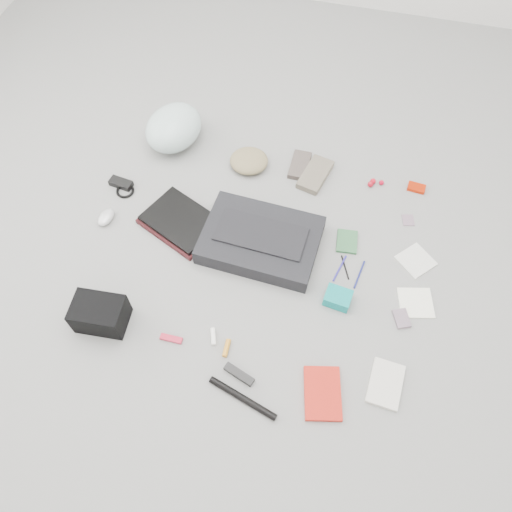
% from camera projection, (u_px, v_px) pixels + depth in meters
% --- Properties ---
extents(ground_plane, '(4.00, 4.00, 0.00)m').
position_uv_depth(ground_plane, '(256.00, 262.00, 2.17)').
color(ground_plane, gray).
extents(messenger_bag, '(0.52, 0.38, 0.08)m').
position_uv_depth(messenger_bag, '(261.00, 240.00, 2.18)').
color(messenger_bag, black).
rests_on(messenger_bag, ground_plane).
extents(bag_flap, '(0.40, 0.20, 0.01)m').
position_uv_depth(bag_flap, '(261.00, 234.00, 2.14)').
color(bag_flap, black).
rests_on(bag_flap, messenger_bag).
extents(laptop_sleeve, '(0.41, 0.36, 0.02)m').
position_uv_depth(laptop_sleeve, '(181.00, 223.00, 2.27)').
color(laptop_sleeve, '#3D1316').
rests_on(laptop_sleeve, ground_plane).
extents(laptop, '(0.38, 0.34, 0.02)m').
position_uv_depth(laptop, '(181.00, 220.00, 2.25)').
color(laptop, black).
rests_on(laptop, laptop_sleeve).
extents(bike_helmet, '(0.33, 0.38, 0.19)m').
position_uv_depth(bike_helmet, '(174.00, 128.00, 2.47)').
color(bike_helmet, white).
rests_on(bike_helmet, ground_plane).
extents(beanie, '(0.21, 0.20, 0.07)m').
position_uv_depth(beanie, '(249.00, 161.00, 2.44)').
color(beanie, '#8E7E57').
rests_on(beanie, ground_plane).
extents(mitten_left, '(0.09, 0.18, 0.03)m').
position_uv_depth(mitten_left, '(300.00, 165.00, 2.45)').
color(mitten_left, '#554A44').
rests_on(mitten_left, ground_plane).
extents(mitten_right, '(0.16, 0.24, 0.03)m').
position_uv_depth(mitten_right, '(315.00, 175.00, 2.41)').
color(mitten_right, '#726857').
rests_on(mitten_right, ground_plane).
extents(power_brick, '(0.12, 0.06, 0.03)m').
position_uv_depth(power_brick, '(121.00, 183.00, 2.39)').
color(power_brick, black).
rests_on(power_brick, ground_plane).
extents(cable_coil, '(0.10, 0.10, 0.01)m').
position_uv_depth(cable_coil, '(125.00, 191.00, 2.37)').
color(cable_coil, black).
rests_on(cable_coil, ground_plane).
extents(mouse, '(0.07, 0.11, 0.04)m').
position_uv_depth(mouse, '(106.00, 217.00, 2.27)').
color(mouse, silver).
rests_on(mouse, ground_plane).
extents(camera_bag, '(0.21, 0.16, 0.13)m').
position_uv_depth(camera_bag, '(100.00, 314.00, 1.97)').
color(camera_bag, black).
rests_on(camera_bag, ground_plane).
extents(multitool, '(0.09, 0.03, 0.01)m').
position_uv_depth(multitool, '(171.00, 339.00, 1.98)').
color(multitool, red).
rests_on(multitool, ground_plane).
extents(toiletry_tube_white, '(0.04, 0.07, 0.02)m').
position_uv_depth(toiletry_tube_white, '(213.00, 337.00, 1.98)').
color(toiletry_tube_white, white).
rests_on(toiletry_tube_white, ground_plane).
extents(toiletry_tube_orange, '(0.02, 0.07, 0.02)m').
position_uv_depth(toiletry_tube_orange, '(227.00, 348.00, 1.95)').
color(toiletry_tube_orange, orange).
rests_on(toiletry_tube_orange, ground_plane).
extents(u_lock, '(0.13, 0.07, 0.02)m').
position_uv_depth(u_lock, '(239.00, 374.00, 1.89)').
color(u_lock, black).
rests_on(u_lock, ground_plane).
extents(bike_pump, '(0.28, 0.11, 0.03)m').
position_uv_depth(bike_pump, '(243.00, 398.00, 1.84)').
color(bike_pump, black).
rests_on(bike_pump, ground_plane).
extents(book_red, '(0.18, 0.23, 0.02)m').
position_uv_depth(book_red, '(323.00, 393.00, 1.86)').
color(book_red, red).
rests_on(book_red, ground_plane).
extents(book_white, '(0.13, 0.19, 0.02)m').
position_uv_depth(book_white, '(385.00, 384.00, 1.88)').
color(book_white, beige).
rests_on(book_white, ground_plane).
extents(notepad, '(0.10, 0.13, 0.01)m').
position_uv_depth(notepad, '(347.00, 241.00, 2.22)').
color(notepad, '#30643A').
rests_on(notepad, ground_plane).
extents(pen_blue, '(0.04, 0.14, 0.01)m').
position_uv_depth(pen_blue, '(340.00, 268.00, 2.15)').
color(pen_blue, '#2D2699').
rests_on(pen_blue, ground_plane).
extents(pen_black, '(0.05, 0.11, 0.01)m').
position_uv_depth(pen_black, '(345.00, 267.00, 2.15)').
color(pen_black, black).
rests_on(pen_black, ground_plane).
extents(pen_navy, '(0.03, 0.14, 0.01)m').
position_uv_depth(pen_navy, '(359.00, 274.00, 2.13)').
color(pen_navy, navy).
rests_on(pen_navy, ground_plane).
extents(accordion_wallet, '(0.12, 0.10, 0.05)m').
position_uv_depth(accordion_wallet, '(338.00, 298.00, 2.05)').
color(accordion_wallet, '#088F8D').
rests_on(accordion_wallet, ground_plane).
extents(card_deck, '(0.08, 0.10, 0.02)m').
position_uv_depth(card_deck, '(401.00, 319.00, 2.02)').
color(card_deck, gray).
rests_on(card_deck, ground_plane).
extents(napkin_top, '(0.19, 0.19, 0.01)m').
position_uv_depth(napkin_top, '(416.00, 261.00, 2.17)').
color(napkin_top, silver).
rests_on(napkin_top, ground_plane).
extents(napkin_bottom, '(0.17, 0.17, 0.01)m').
position_uv_depth(napkin_bottom, '(416.00, 303.00, 2.06)').
color(napkin_bottom, white).
rests_on(napkin_bottom, ground_plane).
extents(lollipop_a, '(0.04, 0.04, 0.03)m').
position_uv_depth(lollipop_a, '(370.00, 184.00, 2.38)').
color(lollipop_a, '#AB0E1D').
rests_on(lollipop_a, ground_plane).
extents(lollipop_b, '(0.03, 0.03, 0.03)m').
position_uv_depth(lollipop_b, '(373.00, 181.00, 2.39)').
color(lollipop_b, red).
rests_on(lollipop_b, ground_plane).
extents(lollipop_c, '(0.03, 0.03, 0.02)m').
position_uv_depth(lollipop_c, '(381.00, 183.00, 2.39)').
color(lollipop_c, '#BC0722').
rests_on(lollipop_c, ground_plane).
extents(altoids_tin, '(0.09, 0.06, 0.02)m').
position_uv_depth(altoids_tin, '(416.00, 188.00, 2.38)').
color(altoids_tin, '#B72004').
rests_on(altoids_tin, ground_plane).
extents(stamp_sheet, '(0.07, 0.07, 0.00)m').
position_uv_depth(stamp_sheet, '(408.00, 220.00, 2.29)').
color(stamp_sheet, gray).
rests_on(stamp_sheet, ground_plane).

